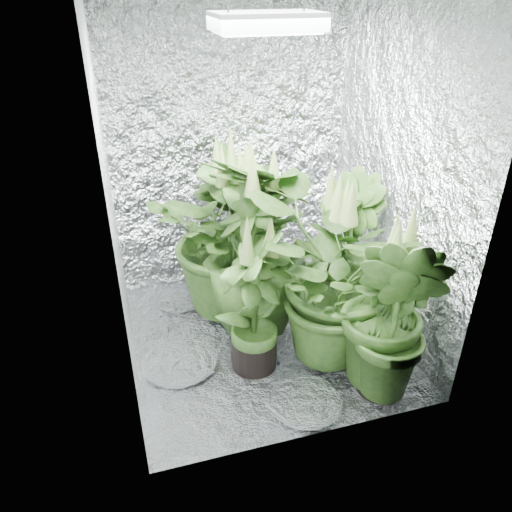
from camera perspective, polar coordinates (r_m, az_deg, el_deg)
The scene contains 12 objects.
ground at distance 3.21m, azimuth 0.89°, elevation -9.35°, with size 1.60×1.60×0.00m, color silver.
walls at distance 2.70m, azimuth 1.05°, elevation 7.42°, with size 1.62×1.62×2.00m.
grow_lamp at distance 2.51m, azimuth 1.23°, elevation 25.16°, with size 0.50×0.30×0.22m.
plant_a at distance 3.21m, azimuth -2.80°, elevation 2.53°, with size 1.22×1.22×1.18m.
plant_b at distance 3.46m, azimuth -2.40°, elevation 3.89°, with size 0.75×0.75×1.15m.
plant_c at distance 3.21m, azimuth 10.00°, elevation 0.42°, with size 0.61×0.61×1.06m.
plant_d at distance 3.01m, azimuth -0.10°, elevation 0.94°, with size 0.90×0.90×1.24m.
plant_e at distance 2.81m, azimuth 9.33°, elevation -2.54°, with size 1.30×1.30×1.14m.
plant_f at distance 2.76m, azimuth -0.26°, elevation -5.54°, with size 0.60×0.60×0.95m.
plant_g at distance 2.66m, azimuth 15.17°, elevation -6.52°, with size 0.71×0.71×1.07m.
circulation_fan at distance 3.51m, azimuth 9.09°, elevation -3.07°, with size 0.15×0.31×0.35m.
plant_label at distance 2.78m, azimuth 16.00°, elevation -9.89°, with size 0.05×0.01×0.09m, color white.
Camera 1 is at (-0.75, -2.39, 2.01)m, focal length 35.00 mm.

